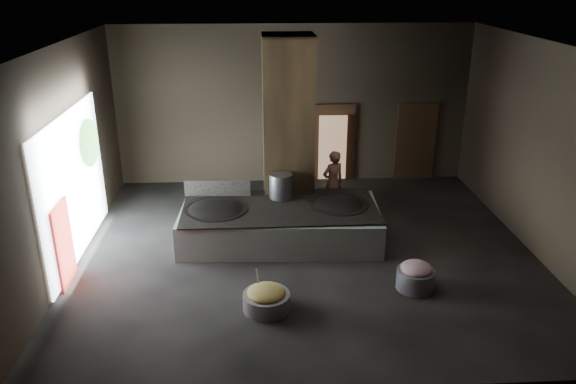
{
  "coord_description": "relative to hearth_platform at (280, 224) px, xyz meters",
  "views": [
    {
      "loc": [
        -1.07,
        -11.15,
        5.89
      ],
      "look_at": [
        -0.39,
        0.41,
        1.25
      ],
      "focal_mm": 35.0,
      "sensor_mm": 36.0,
      "label": 1
    }
  ],
  "objects": [
    {
      "name": "back_wall",
      "position": [
        0.57,
        3.98,
        1.86
      ],
      "size": [
        10.0,
        0.1,
        4.5
      ],
      "primitive_type": "cube",
      "color": "black",
      "rests_on": "ground"
    },
    {
      "name": "wok_right_rim",
      "position": [
        1.35,
        0.05,
        0.43
      ],
      "size": [
        1.35,
        1.35,
        0.05
      ],
      "primitive_type": "cylinder",
      "color": "black",
      "rests_on": "hearth_platform"
    },
    {
      "name": "pillar",
      "position": [
        0.27,
        1.33,
        1.86
      ],
      "size": [
        1.2,
        1.2,
        4.5
      ],
      "primitive_type": "cube",
      "color": "black",
      "rests_on": "ground"
    },
    {
      "name": "splash_guard",
      "position": [
        -1.45,
        0.75,
        0.64
      ],
      "size": [
        1.57,
        0.13,
        0.39
      ],
      "primitive_type": "cube",
      "rotation": [
        0.0,
        0.0,
        -0.05
      ],
      "color": "black",
      "rests_on": "hearth_platform"
    },
    {
      "name": "doorway_near_glow",
      "position": [
        1.7,
        3.71,
        0.66
      ],
      "size": [
        0.81,
        0.04,
        1.9
      ],
      "primitive_type": "cube",
      "color": "#8C6647",
      "rests_on": "ground"
    },
    {
      "name": "left_opening",
      "position": [
        -4.38,
        -0.37,
        1.21
      ],
      "size": [
        0.04,
        4.2,
        3.1
      ],
      "primitive_type": "cube",
      "color": "white",
      "rests_on": "ground"
    },
    {
      "name": "hearth_platform",
      "position": [
        0.0,
        0.0,
        0.0
      ],
      "size": [
        4.61,
        2.37,
        0.78
      ],
      "primitive_type": "cube",
      "rotation": [
        0.0,
        0.0,
        -0.05
      ],
      "color": "#A4B6A6",
      "rests_on": "ground"
    },
    {
      "name": "wok_left_rim",
      "position": [
        -1.45,
        -0.05,
        0.43
      ],
      "size": [
        1.45,
        1.45,
        0.05
      ],
      "primitive_type": "cylinder",
      "color": "black",
      "rests_on": "hearth_platform"
    },
    {
      "name": "doorway_near",
      "position": [
        1.77,
        3.88,
        0.71
      ],
      "size": [
        1.18,
        0.08,
        2.38
      ],
      "primitive_type": "cube",
      "color": "black",
      "rests_on": "ground"
    },
    {
      "name": "doorway_far_glow",
      "position": [
        4.23,
        3.97,
        0.66
      ],
      "size": [
        0.86,
        0.04,
        2.03
      ],
      "primitive_type": "cube",
      "color": "#8C6647",
      "rests_on": "ground"
    },
    {
      "name": "meat_basin",
      "position": [
        2.56,
        -2.3,
        -0.19
      ],
      "size": [
        0.96,
        0.96,
        0.41
      ],
      "primitive_type": "cylinder",
      "rotation": [
        0.0,
        0.0,
        -0.38
      ],
      "color": "gray",
      "rests_on": "ground"
    },
    {
      "name": "left_wall",
      "position": [
        -4.48,
        -0.57,
        1.86
      ],
      "size": [
        0.1,
        9.0,
        4.5
      ],
      "primitive_type": "cube",
      "color": "black",
      "rests_on": "ground"
    },
    {
      "name": "ladle",
      "position": [
        -0.53,
        -2.7,
        0.16
      ],
      "size": [
        0.07,
        0.35,
        0.62
      ],
      "primitive_type": "cylinder",
      "rotation": [
        0.49,
        0.0,
        -0.13
      ],
      "color": "gray",
      "rests_on": "veg_basin"
    },
    {
      "name": "wok_left",
      "position": [
        -1.45,
        -0.05,
        0.36
      ],
      "size": [
        1.42,
        1.42,
        0.39
      ],
      "primitive_type": "ellipsoid",
      "color": "black",
      "rests_on": "hearth_platform"
    },
    {
      "name": "platform_cap",
      "position": [
        0.0,
        0.0,
        0.42
      ],
      "size": [
        4.41,
        2.12,
        0.03
      ],
      "primitive_type": "cube",
      "color": "black",
      "rests_on": "hearth_platform"
    },
    {
      "name": "wok_right",
      "position": [
        1.35,
        0.05,
        0.36
      ],
      "size": [
        1.32,
        1.32,
        0.37
      ],
      "primitive_type": "ellipsoid",
      "color": "black",
      "rests_on": "hearth_platform"
    },
    {
      "name": "doorway_far",
      "position": [
        4.17,
        3.88,
        0.71
      ],
      "size": [
        1.18,
        0.08,
        2.38
      ],
      "primitive_type": "cube",
      "color": "black",
      "rests_on": "ground"
    },
    {
      "name": "tree_silhouette",
      "position": [
        -4.28,
        0.73,
        1.81
      ],
      "size": [
        0.28,
        1.1,
        1.1
      ],
      "primitive_type": "ellipsoid",
      "color": "#194714",
      "rests_on": "left_opening"
    },
    {
      "name": "veg_fill",
      "position": [
        -0.38,
        -2.85,
        -0.04
      ],
      "size": [
        0.72,
        0.72,
        0.22
      ],
      "primitive_type": "ellipsoid",
      "color": "olive",
      "rests_on": "veg_basin"
    },
    {
      "name": "pavilion_sliver",
      "position": [
        -4.31,
        -1.67,
        0.46
      ],
      "size": [
        0.05,
        0.9,
        1.7
      ],
      "primitive_type": "cube",
      "color": "maroon",
      "rests_on": "ground"
    },
    {
      "name": "veg_basin",
      "position": [
        -0.38,
        -2.85,
        -0.23
      ],
      "size": [
        1.1,
        1.1,
        0.32
      ],
      "primitive_type": "cylinder",
      "rotation": [
        0.0,
        0.0,
        0.31
      ],
      "color": "gray",
      "rests_on": "ground"
    },
    {
      "name": "ceiling",
      "position": [
        0.57,
        -0.57,
        4.16
      ],
      "size": [
        10.0,
        9.0,
        0.1
      ],
      "primitive_type": "cube",
      "color": "black",
      "rests_on": "back_wall"
    },
    {
      "name": "floor",
      "position": [
        0.57,
        -0.57,
        -0.44
      ],
      "size": [
        10.0,
        9.0,
        0.1
      ],
      "primitive_type": "cube",
      "color": "black",
      "rests_on": "ground"
    },
    {
      "name": "front_wall",
      "position": [
        0.57,
        -5.12,
        1.86
      ],
      "size": [
        10.0,
        0.1,
        4.5
      ],
      "primitive_type": "cube",
      "color": "black",
      "rests_on": "ground"
    },
    {
      "name": "meat_fill",
      "position": [
        2.56,
        -2.3,
        0.06
      ],
      "size": [
        0.62,
        0.62,
        0.24
      ],
      "primitive_type": "ellipsoid",
      "color": "#A2616B",
      "rests_on": "meat_basin"
    },
    {
      "name": "cook",
      "position": [
        1.41,
        1.45,
        0.44
      ],
      "size": [
        0.72,
        0.62,
        1.67
      ],
      "primitive_type": "imported",
      "rotation": [
        0.0,
        0.0,
        3.61
      ],
      "color": "#8C5347",
      "rests_on": "ground"
    },
    {
      "name": "right_wall",
      "position": [
        5.62,
        -0.57,
        1.86
      ],
      "size": [
        0.1,
        9.0,
        4.5
      ],
      "primitive_type": "cube",
      "color": "black",
      "rests_on": "ground"
    },
    {
      "name": "stock_pot",
      "position": [
        0.05,
        0.55,
        0.74
      ],
      "size": [
        0.55,
        0.55,
        0.59
      ],
      "primitive_type": "cylinder",
      "color": "gray",
      "rests_on": "hearth_platform"
    }
  ]
}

